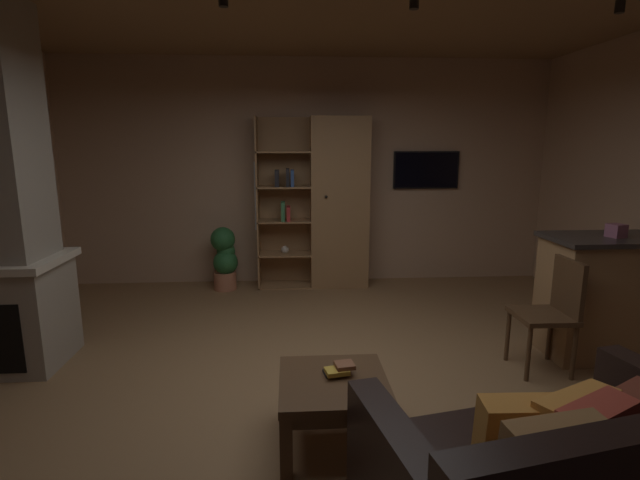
# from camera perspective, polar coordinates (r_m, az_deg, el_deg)

# --- Properties ---
(floor) EXTENTS (6.28, 5.77, 0.02)m
(floor) POSITION_cam_1_polar(r_m,az_deg,el_deg) (3.75, 0.41, -17.33)
(floor) COLOR olive
(floor) RESTS_ON ground
(wall_back) EXTENTS (6.40, 0.06, 2.88)m
(wall_back) POSITION_cam_1_polar(r_m,az_deg,el_deg) (6.21, -1.51, 8.10)
(wall_back) COLOR tan
(wall_back) RESTS_ON ground
(window_pane_back) EXTENTS (0.76, 0.01, 0.89)m
(window_pane_back) POSITION_cam_1_polar(r_m,az_deg,el_deg) (6.20, -4.41, 5.32)
(window_pane_back) COLOR white
(bookshelf_cabinet) EXTENTS (1.40, 0.41, 2.14)m
(bookshelf_cabinet) POSITION_cam_1_polar(r_m,az_deg,el_deg) (5.99, 1.44, 4.39)
(bookshelf_cabinet) COLOR #997047
(bookshelf_cabinet) RESTS_ON ground
(kitchen_bar_counter) EXTENTS (1.51, 0.62, 1.05)m
(kitchen_bar_counter) POSITION_cam_1_polar(r_m,az_deg,el_deg) (4.88, 33.54, -5.61)
(kitchen_bar_counter) COLOR #997047
(kitchen_bar_counter) RESTS_ON ground
(tissue_box) EXTENTS (0.15, 0.15, 0.11)m
(tissue_box) POSITION_cam_1_polar(r_m,az_deg,el_deg) (4.60, 32.22, 0.96)
(tissue_box) COLOR #995972
(tissue_box) RESTS_ON kitchen_bar_counter
(coffee_table) EXTENTS (0.65, 0.67, 0.42)m
(coffee_table) POSITION_cam_1_polar(r_m,az_deg,el_deg) (2.97, 1.63, -17.95)
(coffee_table) COLOR #4C331E
(coffee_table) RESTS_ON ground
(table_book_0) EXTENTS (0.15, 0.11, 0.02)m
(table_book_0) POSITION_cam_1_polar(r_m,az_deg,el_deg) (2.99, 1.81, -15.73)
(table_book_0) COLOR black
(table_book_0) RESTS_ON coffee_table
(table_book_1) EXTENTS (0.16, 0.13, 0.03)m
(table_book_1) POSITION_cam_1_polar(r_m,az_deg,el_deg) (2.96, 2.07, -15.58)
(table_book_1) COLOR gold
(table_book_1) RESTS_ON coffee_table
(table_book_2) EXTENTS (0.13, 0.12, 0.03)m
(table_book_2) POSITION_cam_1_polar(r_m,az_deg,el_deg) (2.97, 3.00, -14.90)
(table_book_2) COLOR brown
(table_book_2) RESTS_ON coffee_table
(dining_chair) EXTENTS (0.43, 0.43, 0.92)m
(dining_chair) POSITION_cam_1_polar(r_m,az_deg,el_deg) (4.21, 26.36, -7.32)
(dining_chair) COLOR #4C331E
(dining_chair) RESTS_ON ground
(potted_floor_plant) EXTENTS (0.33, 0.32, 0.80)m
(potted_floor_plant) POSITION_cam_1_polar(r_m,az_deg,el_deg) (6.04, -11.46, -2.05)
(potted_floor_plant) COLOR #B77051
(potted_floor_plant) RESTS_ON ground
(wall_mounted_tv) EXTENTS (0.86, 0.06, 0.48)m
(wall_mounted_tv) POSITION_cam_1_polar(r_m,az_deg,el_deg) (6.40, 12.70, 8.27)
(wall_mounted_tv) COLOR black
(track_light_spot_1) EXTENTS (0.07, 0.07, 0.09)m
(track_light_spot_1) POSITION_cam_1_polar(r_m,az_deg,el_deg) (3.82, -11.63, 26.57)
(track_light_spot_1) COLOR black
(track_light_spot_2) EXTENTS (0.07, 0.07, 0.09)m
(track_light_spot_2) POSITION_cam_1_polar(r_m,az_deg,el_deg) (3.88, 11.33, 26.35)
(track_light_spot_2) COLOR black
(track_light_spot_3) EXTENTS (0.07, 0.07, 0.09)m
(track_light_spot_3) POSITION_cam_1_polar(r_m,az_deg,el_deg) (4.51, 32.54, 22.71)
(track_light_spot_3) COLOR black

